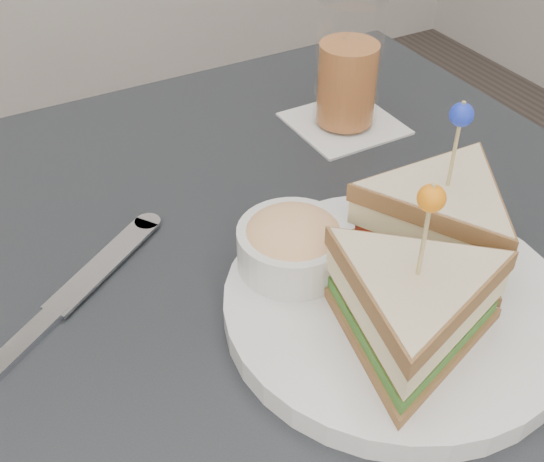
% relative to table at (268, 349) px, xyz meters
% --- Properties ---
extents(table, '(0.80, 0.80, 0.75)m').
position_rel_table_xyz_m(table, '(0.00, 0.00, 0.00)').
color(table, black).
rests_on(table, ground).
extents(plate_meal, '(0.33, 0.32, 0.16)m').
position_rel_table_xyz_m(plate_meal, '(0.08, -0.07, 0.12)').
color(plate_meal, silver).
rests_on(plate_meal, table).
extents(cutlery_knife, '(0.21, 0.15, 0.01)m').
position_rel_table_xyz_m(cutlery_knife, '(-0.16, 0.06, 0.08)').
color(cutlery_knife, silver).
rests_on(cutlery_knife, table).
extents(drink_set, '(0.12, 0.12, 0.15)m').
position_rel_table_xyz_m(drink_set, '(0.21, 0.19, 0.14)').
color(drink_set, silver).
rests_on(drink_set, table).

